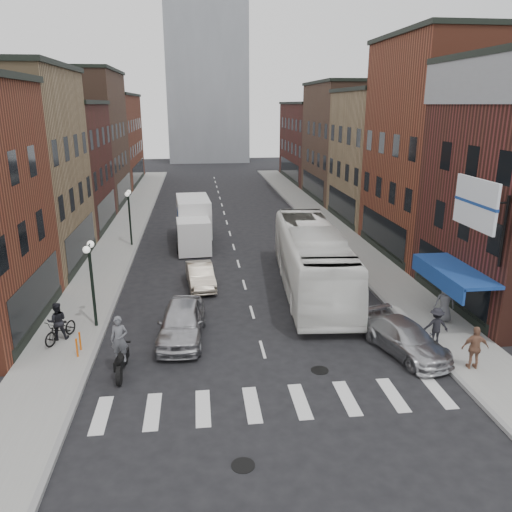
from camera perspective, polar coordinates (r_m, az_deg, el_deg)
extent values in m
plane|color=black|center=(20.72, 1.12, -11.90)|extent=(160.00, 160.00, 0.00)
cube|color=gray|center=(41.61, -14.87, 2.59)|extent=(3.00, 74.00, 0.15)
cube|color=gray|center=(42.64, 8.39, 3.32)|extent=(3.00, 74.00, 0.15)
cube|color=gray|center=(41.44, -12.81, 2.57)|extent=(0.20, 74.00, 0.16)
cube|color=gray|center=(42.30, 6.42, 3.18)|extent=(0.20, 74.00, 0.16)
cube|color=silver|center=(18.18, 2.48, -16.42)|extent=(12.00, 2.20, 0.01)
cube|color=black|center=(25.12, -23.74, -4.08)|extent=(0.08, 7.20, 2.20)
cube|color=black|center=(33.88, -19.35, 1.63)|extent=(0.08, 8.00, 2.20)
cube|color=#452018|center=(44.06, -23.52, 9.07)|extent=(10.00, 10.00, 10.00)
cube|color=black|center=(43.45, -16.67, 5.10)|extent=(0.08, 8.00, 2.20)
cube|color=black|center=(43.77, -24.33, 15.73)|extent=(10.30, 10.20, 0.30)
cube|color=brown|center=(54.52, -20.52, 12.25)|extent=(10.00, 12.00, 13.00)
cube|color=black|center=(54.15, -14.82, 7.48)|extent=(0.08, 9.60, 2.20)
cube|color=black|center=(54.50, -21.27, 19.20)|extent=(10.30, 12.20, 0.30)
cube|color=brown|center=(68.26, -17.77, 12.41)|extent=(10.00, 16.00, 11.00)
cube|color=black|center=(67.90, -13.29, 9.42)|extent=(0.08, 12.80, 2.20)
cube|color=black|center=(68.12, -18.21, 17.14)|extent=(10.30, 16.20, 0.30)
cube|color=black|center=(27.09, 21.25, -2.30)|extent=(0.08, 7.20, 2.20)
cube|color=brown|center=(36.60, 22.28, 11.03)|extent=(10.00, 10.00, 14.00)
cube|color=black|center=(35.37, 14.21, 2.70)|extent=(0.08, 8.00, 2.20)
cube|color=black|center=(36.71, 23.61, 22.15)|extent=(10.30, 10.20, 0.30)
cube|color=olive|center=(45.72, 16.06, 10.67)|extent=(10.00, 10.00, 11.00)
cube|color=black|center=(44.61, 9.71, 5.87)|extent=(0.08, 8.00, 2.20)
cube|color=black|center=(45.51, 16.66, 17.75)|extent=(10.30, 10.20, 0.30)
cube|color=brown|center=(55.95, 11.74, 12.53)|extent=(10.00, 12.00, 12.00)
cube|color=black|center=(55.09, 6.49, 8.09)|extent=(0.08, 9.60, 2.20)
cube|color=black|center=(55.84, 12.14, 18.82)|extent=(10.30, 12.20, 0.30)
cube|color=#452018|center=(69.41, 8.01, 12.68)|extent=(10.00, 16.00, 10.00)
cube|color=black|center=(68.66, 3.81, 9.90)|extent=(0.08, 12.80, 2.20)
cube|color=black|center=(69.23, 8.19, 16.93)|extent=(10.30, 16.20, 0.30)
cube|color=navy|center=(24.66, 21.75, -1.51)|extent=(1.80, 5.00, 0.15)
cube|color=navy|center=(24.38, 19.90, -2.38)|extent=(0.10, 5.00, 0.70)
cylinder|color=black|center=(22.83, 26.47, 2.51)|extent=(0.12, 0.12, 3.00)
cylinder|color=black|center=(22.22, 25.35, 5.48)|extent=(1.40, 0.08, 0.08)
cube|color=silver|center=(21.86, 23.79, 5.51)|extent=(0.12, 3.00, 2.00)
cube|color=#9399A0|center=(97.17, -5.85, 25.77)|extent=(14.00, 14.00, 50.00)
cylinder|color=black|center=(23.88, -18.16, -3.50)|extent=(0.14, 0.14, 4.00)
cylinder|color=black|center=(23.28, -18.61, 1.12)|extent=(0.06, 0.90, 0.06)
sphere|color=white|center=(22.87, -18.81, 0.69)|extent=(0.32, 0.32, 0.32)
sphere|color=white|center=(23.72, -18.39, 1.30)|extent=(0.32, 0.32, 0.32)
cylinder|color=black|center=(37.16, -14.21, 4.01)|extent=(0.14, 0.14, 4.00)
cylinder|color=black|center=(36.78, -14.43, 7.05)|extent=(0.06, 0.90, 0.06)
sphere|color=white|center=(36.35, -14.51, 6.85)|extent=(0.32, 0.32, 0.32)
sphere|color=white|center=(37.23, -14.34, 7.09)|extent=(0.32, 0.32, 0.32)
cylinder|color=#D8590C|center=(21.78, -19.79, -9.83)|extent=(0.08, 0.08, 0.80)
cylinder|color=#D8590C|center=(22.31, -19.46, -9.15)|extent=(0.08, 0.08, 0.80)
cube|color=white|center=(34.67, -7.12, 2.23)|extent=(2.39, 2.56, 2.33)
cube|color=black|center=(34.61, -7.13, 2.60)|extent=(2.35, 1.45, 1.03)
cube|color=white|center=(37.95, -7.16, 4.60)|extent=(2.64, 4.99, 2.70)
cube|color=navy|center=(37.95, -7.16, 4.60)|extent=(2.48, 2.01, 1.12)
cube|color=black|center=(38.13, -7.08, 2.28)|extent=(2.44, 6.18, 0.33)
cylinder|color=black|center=(35.09, -8.82, 0.92)|extent=(0.26, 0.84, 0.84)
cylinder|color=black|center=(35.07, -5.32, 1.04)|extent=(0.26, 0.84, 0.84)
cylinder|color=black|center=(38.15, -8.69, 2.22)|extent=(0.26, 0.84, 0.84)
cylinder|color=black|center=(38.13, -5.46, 2.34)|extent=(0.26, 0.84, 0.84)
cylinder|color=black|center=(39.95, -8.62, 2.90)|extent=(0.26, 0.84, 0.84)
cylinder|color=black|center=(39.94, -5.54, 3.01)|extent=(0.26, 0.84, 0.84)
cylinder|color=black|center=(21.08, -14.75, -10.85)|extent=(0.15, 0.73, 0.73)
cylinder|color=black|center=(19.65, -15.38, -13.08)|extent=(0.15, 0.73, 0.73)
cube|color=black|center=(20.25, -15.10, -11.33)|extent=(0.42, 1.34, 0.39)
cube|color=black|center=(20.58, -14.97, -9.45)|extent=(0.61, 0.13, 0.07)
imported|color=#56585D|center=(19.74, -15.35, -9.15)|extent=(0.71, 0.51, 1.82)
imported|color=white|center=(27.71, 6.40, -0.35)|extent=(4.05, 13.15, 3.61)
imported|color=#B0AFB4|center=(22.38, -8.49, -7.46)|extent=(2.31, 4.96, 1.64)
imported|color=beige|center=(28.56, -6.38, -2.23)|extent=(1.78, 4.14, 1.33)
imported|color=#AFAFB3|center=(21.94, 16.72, -9.01)|extent=(2.99, 4.88, 1.32)
imported|color=black|center=(23.39, -21.43, -7.83)|extent=(1.43, 2.05, 1.02)
imported|color=black|center=(23.43, -21.77, -6.92)|extent=(0.90, 0.63, 1.69)
imported|color=black|center=(22.80, 19.89, -7.49)|extent=(1.11, 0.67, 1.61)
imported|color=brown|center=(21.26, 23.76, -9.57)|extent=(1.08, 0.64, 1.75)
imported|color=#52545A|center=(25.11, 20.77, -5.01)|extent=(1.02, 0.79, 1.85)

